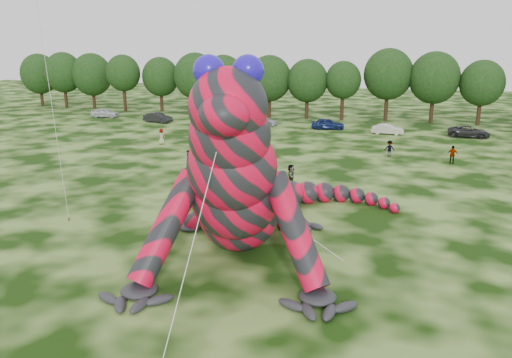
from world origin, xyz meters
The scene contains 27 objects.
ground centered at (0.00, 0.00, 0.00)m, with size 240.00×240.00×0.00m, color #16330A.
inflatable_gecko centered at (2.45, 6.83, 5.17)m, with size 17.41×20.67×10.34m, color red, non-canonical shape.
tree_0 centered at (-54.56, 59.23, 4.75)m, with size 6.91×6.22×9.51m, color black, non-canonical shape.
tree_1 centered at (-48.36, 58.05, 4.90)m, with size 6.74×6.07×9.81m, color black, non-canonical shape.
tree_2 centered at (-43.02, 58.76, 4.82)m, with size 7.04×6.34×9.64m, color black, non-canonical shape.
tree_3 centered at (-35.72, 57.07, 4.72)m, with size 5.81×5.23×9.44m, color black, non-canonical shape.
tree_4 centered at (-29.64, 58.71, 4.53)m, with size 6.22×5.60×9.06m, color black, non-canonical shape.
tree_5 centered at (-23.12, 58.44, 4.90)m, with size 7.16×6.44×9.80m, color black, non-canonical shape.
tree_6 centered at (-17.56, 56.68, 4.75)m, with size 6.52×5.86×9.49m, color black, non-canonical shape.
tree_7 centered at (-10.08, 56.80, 4.74)m, with size 6.68×6.01×9.48m, color black, non-canonical shape.
tree_8 centered at (-4.22, 56.99, 4.47)m, with size 6.14×5.53×8.94m, color black, non-canonical shape.
tree_9 centered at (1.06, 57.35, 4.34)m, with size 5.27×4.74×8.68m, color black, non-canonical shape.
tree_10 centered at (7.40, 58.58, 5.25)m, with size 7.09×6.38×10.50m, color black, non-canonical shape.
tree_11 centered at (13.79, 58.20, 5.03)m, with size 7.01×6.31×10.07m, color black, non-canonical shape.
tree_12 centered at (20.01, 57.74, 4.49)m, with size 5.99×5.39×8.97m, color black, non-canonical shape.
car_0 centered at (-34.41, 49.10, 0.73)m, with size 1.73×4.31×1.47m, color silver.
car_1 centered at (-24.06, 46.76, 0.71)m, with size 1.51×4.32×1.42m, color black.
car_2 centered at (-13.48, 47.28, 0.70)m, with size 2.34×5.07×1.41m, color #97210B.
car_3 centered at (-8.84, 48.74, 0.64)m, with size 1.79×4.41×1.28m, color #B2B9BD.
car_4 centered at (0.54, 47.79, 0.74)m, with size 1.75×4.36×1.49m, color #121E50.
car_5 centered at (8.34, 46.20, 0.64)m, with size 1.36×3.90×1.29m, color beige.
car_6 centered at (17.86, 46.90, 0.68)m, with size 2.26×4.90×1.36m, color #252527.
spectator_4 centered at (-15.58, 31.73, 0.89)m, with size 0.87×0.57×1.79m, color gray.
spectator_1 centered at (-7.69, 21.92, 0.85)m, with size 0.83×0.64×1.70m, color gray.
spectator_2 centered at (9.19, 32.63, 0.81)m, with size 1.05×0.60×1.63m, color gray.
spectator_3 centered at (14.98, 31.13, 0.86)m, with size 1.01×0.42×1.72m, color gray.
spectator_5 centered at (2.43, 18.73, 0.91)m, with size 1.68×0.54×1.81m, color gray.
Camera 1 is at (10.94, -17.88, 10.57)m, focal length 35.00 mm.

